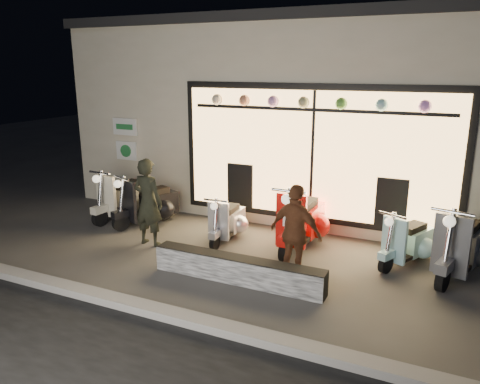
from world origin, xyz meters
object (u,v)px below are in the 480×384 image
Objects in this scene: man at (148,202)px; woman at (296,233)px; graffiti_barrier at (238,270)px; scooter_silver at (228,220)px; scooter_red at (303,220)px.

man is 2.89m from woman.
graffiti_barrier is 1.69× the size of man.
man reaches higher than graffiti_barrier.
scooter_silver is 0.76× the size of man.
scooter_silver is 2.10m from woman.
woman is at bearing 176.82° from man.
woman is (2.87, -0.25, -0.06)m from man.
man is at bearing -153.69° from scooter_red.
scooter_red is (0.42, 1.90, 0.27)m from graffiti_barrier.
woman is at bearing 32.47° from graffiti_barrier.
scooter_red is at bearing -63.17° from woman.
graffiti_barrier is 1.67× the size of scooter_red.
man is (-2.13, 0.73, 0.61)m from graffiti_barrier.
scooter_red is 1.01× the size of man.
graffiti_barrier is 2.33m from man.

